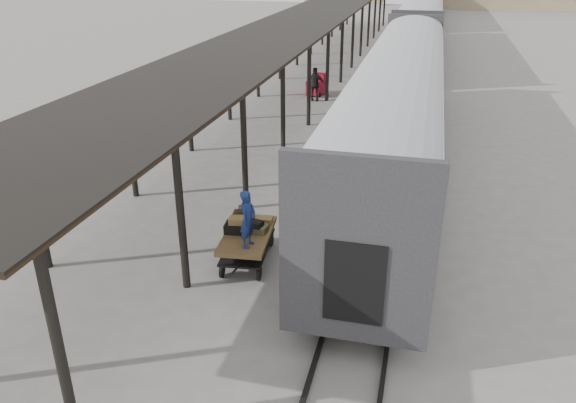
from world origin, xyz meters
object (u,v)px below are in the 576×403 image
(baggage_cart, at_px, (247,240))
(pedestrian, at_px, (315,84))
(porter, at_px, (248,219))
(luggage_tug, at_px, (317,86))

(baggage_cart, relative_size, pedestrian, 1.32)
(pedestrian, bearing_deg, baggage_cart, 91.77)
(baggage_cart, bearing_deg, porter, -74.70)
(baggage_cart, xyz_separation_m, pedestrian, (-1.78, 18.10, 0.31))
(baggage_cart, height_order, luggage_tug, luggage_tug)
(luggage_tug, relative_size, pedestrian, 0.80)
(porter, bearing_deg, baggage_cart, 29.68)
(porter, bearing_deg, pedestrian, 14.82)
(pedestrian, bearing_deg, porter, 92.33)
(luggage_tug, relative_size, porter, 0.98)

